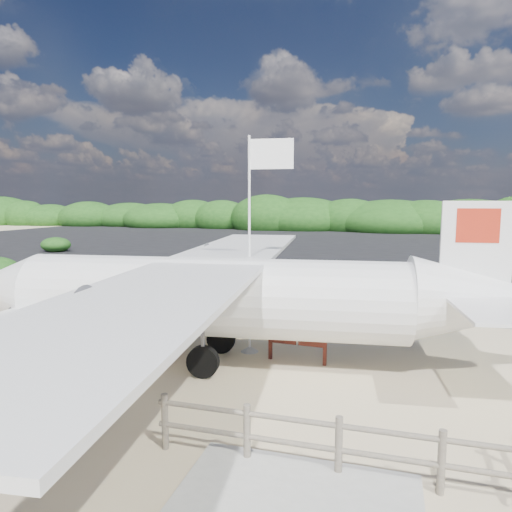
{
  "coord_description": "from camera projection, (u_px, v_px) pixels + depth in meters",
  "views": [
    {
      "loc": [
        6.61,
        -11.8,
        4.34
      ],
      "look_at": [
        1.65,
        5.41,
        2.13
      ],
      "focal_mm": 32.0,
      "sensor_mm": 36.0,
      "label": 1
    }
  ],
  "objects": [
    {
      "name": "baggage_cart",
      "position": [
        98.0,
        357.0,
        12.64
      ],
      "size": [
        2.61,
        1.77,
        1.2
      ],
      "primitive_type": null,
      "rotation": [
        0.0,
        0.0,
        0.17
      ],
      "color": "#0E30D8",
      "rests_on": "ground"
    },
    {
      "name": "crew_c",
      "position": [
        266.0,
        295.0,
        16.98
      ],
      "size": [
        0.94,
        0.41,
        1.6
      ],
      "primitive_type": "imported",
      "rotation": [
        0.0,
        0.0,
        3.12
      ],
      "color": "#121444",
      "rests_on": "ground"
    },
    {
      "name": "walkway_pad",
      "position": [
        294.0,
        512.0,
        6.37
      ],
      "size": [
        3.5,
        2.5,
        0.1
      ],
      "primitive_type": null,
      "color": "#B2B2B2",
      "rests_on": "ground"
    },
    {
      "name": "aircraft_small",
      "position": [
        214.0,
        238.0,
        52.08
      ],
      "size": [
        6.7,
        6.7,
        2.29
      ],
      "primitive_type": null,
      "rotation": [
        0.0,
        0.0,
        3.09
      ],
      "color": "#B2B2B2",
      "rests_on": "ground"
    },
    {
      "name": "ground",
      "position": [
        153.0,
        346.0,
        13.6
      ],
      "size": [
        160.0,
        160.0,
        0.0
      ],
      "primitive_type": "plane",
      "color": "beige"
    },
    {
      "name": "vegetation_band",
      "position": [
        340.0,
        230.0,
        66.05
      ],
      "size": [
        124.0,
        8.0,
        4.4
      ],
      "primitive_type": null,
      "color": "#B2B2B2",
      "rests_on": "ground"
    },
    {
      "name": "fence",
      "position": [
        338.0,
        477.0,
        7.18
      ],
      "size": [
        6.4,
        2.0,
        1.1
      ],
      "primitive_type": null,
      "color": "#B2B2B2",
      "rests_on": "ground"
    },
    {
      "name": "flagpole",
      "position": [
        250.0,
        351.0,
        13.12
      ],
      "size": [
        1.26,
        0.62,
        6.08
      ],
      "primitive_type": null,
      "rotation": [
        0.0,
        0.0,
        0.09
      ],
      "color": "white",
      "rests_on": "ground"
    },
    {
      "name": "asphalt_apron",
      "position": [
        312.0,
        247.0,
        42.21
      ],
      "size": [
        90.0,
        50.0,
        0.04
      ],
      "primitive_type": null,
      "color": "#B2B2B2",
      "rests_on": "ground"
    },
    {
      "name": "signboard",
      "position": [
        297.0,
        362.0,
        12.27
      ],
      "size": [
        1.71,
        0.25,
        1.4
      ],
      "primitive_type": null,
      "rotation": [
        0.0,
        0.0,
        -0.05
      ],
      "color": "#4E1E16",
      "rests_on": "ground"
    },
    {
      "name": "crew_b",
      "position": [
        203.0,
        291.0,
        17.92
      ],
      "size": [
        0.81,
        0.66,
        1.57
      ],
      "primitive_type": "imported",
      "rotation": [
        0.0,
        0.0,
        3.04
      ],
      "color": "#121444",
      "rests_on": "ground"
    },
    {
      "name": "crew_a",
      "position": [
        218.0,
        293.0,
        17.64
      ],
      "size": [
        0.61,
        0.49,
        1.47
      ],
      "primitive_type": "imported",
      "rotation": [
        0.0,
        0.0,
        2.86
      ],
      "color": "#121444",
      "rests_on": "ground"
    },
    {
      "name": "aircraft_large",
      "position": [
        424.0,
        267.0,
        29.58
      ],
      "size": [
        20.24,
        20.24,
        5.48
      ],
      "primitive_type": null,
      "rotation": [
        0.0,
        0.0,
        3.26
      ],
      "color": "#B2B2B2",
      "rests_on": "ground"
    }
  ]
}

